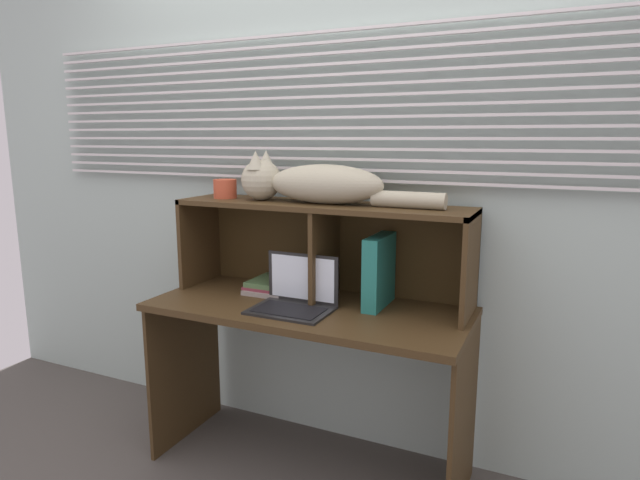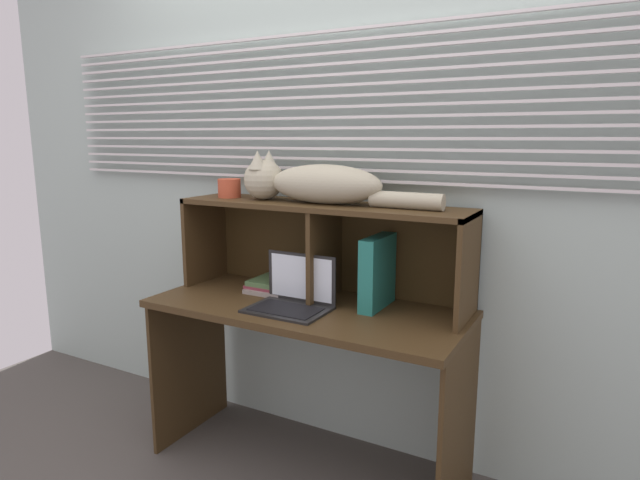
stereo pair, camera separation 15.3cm
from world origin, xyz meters
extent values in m
cube|color=#A8BCB3|center=(0.00, 0.55, 1.25)|extent=(4.40, 0.04, 2.50)
cube|color=silver|center=(0.00, 0.50, 1.25)|extent=(3.23, 0.02, 0.01)
cube|color=silver|center=(0.00, 0.50, 1.30)|extent=(3.23, 0.02, 0.01)
cube|color=silver|center=(0.00, 0.50, 1.34)|extent=(3.23, 0.02, 0.01)
cube|color=silver|center=(0.00, 0.50, 1.39)|extent=(3.23, 0.02, 0.01)
cube|color=silver|center=(0.00, 0.50, 1.43)|extent=(3.23, 0.02, 0.01)
cube|color=silver|center=(0.00, 0.50, 1.48)|extent=(3.23, 0.02, 0.01)
cube|color=silver|center=(0.00, 0.50, 1.52)|extent=(3.23, 0.02, 0.01)
cube|color=silver|center=(0.00, 0.50, 1.57)|extent=(3.23, 0.02, 0.01)
cube|color=silver|center=(0.00, 0.50, 1.61)|extent=(3.23, 0.02, 0.01)
cube|color=silver|center=(0.00, 0.50, 1.66)|extent=(3.23, 0.02, 0.01)
cube|color=silver|center=(0.00, 0.50, 1.70)|extent=(3.23, 0.02, 0.01)
cube|color=silver|center=(0.00, 0.50, 1.75)|extent=(3.23, 0.02, 0.01)
cube|color=silver|center=(0.00, 0.50, 1.79)|extent=(3.23, 0.02, 0.01)
cube|color=silver|center=(0.00, 0.50, 1.84)|extent=(3.23, 0.02, 0.01)
cube|color=silver|center=(0.00, 0.50, 1.88)|extent=(3.23, 0.02, 0.01)
cube|color=#402D17|center=(0.00, 0.22, 0.73)|extent=(1.34, 0.57, 0.03)
cube|color=#402D17|center=(-0.66, 0.22, 0.36)|extent=(0.02, 0.51, 0.71)
cube|color=#402D17|center=(0.66, 0.22, 0.36)|extent=(0.02, 0.51, 0.71)
cube|color=#402D17|center=(0.00, 0.35, 1.15)|extent=(1.29, 0.31, 0.02)
cube|color=#402D17|center=(-0.64, 0.35, 0.95)|extent=(0.02, 0.31, 0.42)
cube|color=#402D17|center=(0.64, 0.35, 0.95)|extent=(0.02, 0.31, 0.42)
cube|color=#402D17|center=(0.02, 0.35, 0.94)|extent=(0.02, 0.29, 0.39)
cube|color=#3D2B13|center=(0.00, 0.50, 0.95)|extent=(1.29, 0.01, 0.42)
ellipsoid|color=#B1A98D|center=(0.02, 0.35, 1.24)|extent=(0.51, 0.19, 0.16)
sphere|color=#B1A98D|center=(-0.29, 0.35, 1.25)|extent=(0.18, 0.18, 0.18)
cone|color=#B1AC91|center=(-0.29, 0.30, 1.34)|extent=(0.08, 0.08, 0.08)
cone|color=#AFAA92|center=(-0.29, 0.39, 1.34)|extent=(0.08, 0.08, 0.08)
cylinder|color=#B1A98D|center=(0.38, 0.35, 1.19)|extent=(0.29, 0.07, 0.07)
cube|color=black|center=(-0.03, 0.12, 0.75)|extent=(0.32, 0.23, 0.01)
cube|color=black|center=(-0.03, 0.24, 0.86)|extent=(0.32, 0.01, 0.21)
cube|color=white|center=(-0.03, 0.23, 0.86)|extent=(0.29, 0.00, 0.18)
cube|color=black|center=(-0.03, 0.11, 0.76)|extent=(0.27, 0.16, 0.00)
cube|color=#227469|center=(0.27, 0.35, 0.89)|extent=(0.06, 0.25, 0.30)
cube|color=gray|center=(-0.24, 0.34, 0.75)|extent=(0.19, 0.21, 0.02)
cube|color=brown|center=(-0.25, 0.35, 0.77)|extent=(0.19, 0.21, 0.01)
cube|color=#4B6C3F|center=(-0.24, 0.35, 0.79)|extent=(0.19, 0.21, 0.02)
cylinder|color=#BD4A2E|center=(-0.48, 0.35, 1.20)|extent=(0.11, 0.11, 0.09)
camera|label=1|loc=(0.95, -1.71, 1.44)|focal=30.25mm
camera|label=2|loc=(1.09, -1.64, 1.44)|focal=30.25mm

